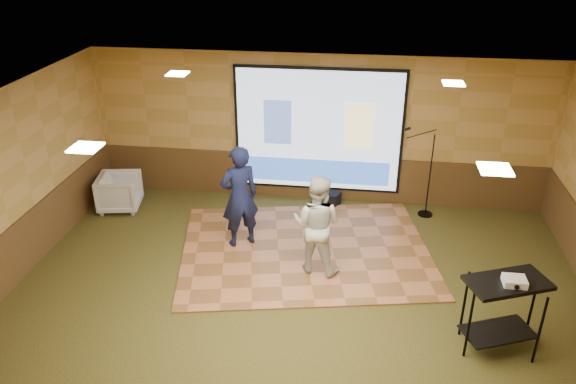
# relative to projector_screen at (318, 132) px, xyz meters

# --- Properties ---
(ground) EXTENTS (9.00, 9.00, 0.00)m
(ground) POSITION_rel_projector_screen_xyz_m (0.00, -3.44, -1.47)
(ground) COLOR #263116
(ground) RESTS_ON ground
(room_shell) EXTENTS (9.04, 7.04, 3.02)m
(room_shell) POSITION_rel_projector_screen_xyz_m (0.00, -3.44, 0.62)
(room_shell) COLOR tan
(room_shell) RESTS_ON ground
(wainscot_back) EXTENTS (9.00, 0.04, 0.95)m
(wainscot_back) POSITION_rel_projector_screen_xyz_m (0.00, 0.04, -1.00)
(wainscot_back) COLOR #4F3A1A
(wainscot_back) RESTS_ON ground
(wainscot_left) EXTENTS (0.04, 7.00, 0.95)m
(wainscot_left) POSITION_rel_projector_screen_xyz_m (-4.48, -3.44, -1.00)
(wainscot_left) COLOR #4F3A1A
(wainscot_left) RESTS_ON ground
(projector_screen) EXTENTS (3.32, 0.06, 2.52)m
(projector_screen) POSITION_rel_projector_screen_xyz_m (0.00, 0.00, 0.00)
(projector_screen) COLOR black
(projector_screen) RESTS_ON room_shell
(downlight_nw) EXTENTS (0.32, 0.32, 0.02)m
(downlight_nw) POSITION_rel_projector_screen_xyz_m (-2.20, -1.64, 1.50)
(downlight_nw) COLOR #FFECBF
(downlight_nw) RESTS_ON room_shell
(downlight_ne) EXTENTS (0.32, 0.32, 0.02)m
(downlight_ne) POSITION_rel_projector_screen_xyz_m (2.20, -1.64, 1.50)
(downlight_ne) COLOR #FFECBF
(downlight_ne) RESTS_ON room_shell
(downlight_sw) EXTENTS (0.32, 0.32, 0.02)m
(downlight_sw) POSITION_rel_projector_screen_xyz_m (-2.20, -4.94, 1.50)
(downlight_sw) COLOR #FFECBF
(downlight_sw) RESTS_ON room_shell
(downlight_se) EXTENTS (0.32, 0.32, 0.02)m
(downlight_se) POSITION_rel_projector_screen_xyz_m (2.20, -4.94, 1.50)
(downlight_se) COLOR #FFECBF
(downlight_se) RESTS_ON room_shell
(dance_floor) EXTENTS (4.83, 4.03, 0.03)m
(dance_floor) POSITION_rel_projector_screen_xyz_m (-0.01, -2.03, -1.46)
(dance_floor) COLOR #AB683E
(dance_floor) RESTS_ON ground
(player_left) EXTENTS (0.81, 0.73, 1.85)m
(player_left) POSITION_rel_projector_screen_xyz_m (-1.17, -1.97, -0.52)
(player_left) COLOR #13183C
(player_left) RESTS_ON dance_floor
(player_right) EXTENTS (0.95, 0.82, 1.68)m
(player_right) POSITION_rel_projector_screen_xyz_m (0.22, -2.61, -0.61)
(player_right) COLOR beige
(player_right) RESTS_ON dance_floor
(av_table) EXTENTS (1.04, 0.55, 1.10)m
(av_table) POSITION_rel_projector_screen_xyz_m (2.81, -4.14, -0.68)
(av_table) COLOR black
(av_table) RESTS_ON ground
(projector) EXTENTS (0.28, 0.24, 0.09)m
(projector) POSITION_rel_projector_screen_xyz_m (2.86, -4.21, -0.33)
(projector) COLOR white
(projector) RESTS_ON av_table
(mic_stand) EXTENTS (0.71, 0.29, 1.80)m
(mic_stand) POSITION_rel_projector_screen_xyz_m (2.13, -0.39, -0.98)
(mic_stand) COLOR black
(mic_stand) RESTS_ON ground
(banquet_chair) EXTENTS (0.92, 0.90, 0.72)m
(banquet_chair) POSITION_rel_projector_screen_xyz_m (-3.85, -0.94, -1.11)
(banquet_chair) COLOR gray
(banquet_chair) RESTS_ON ground
(duffel_bag) EXTENTS (0.50, 0.43, 0.27)m
(duffel_bag) POSITION_rel_projector_screen_xyz_m (0.27, -0.19, -1.34)
(duffel_bag) COLOR black
(duffel_bag) RESTS_ON ground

